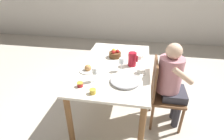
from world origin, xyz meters
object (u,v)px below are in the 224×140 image
object	(u,v)px
teacup_near_person	(140,71)
person_seated	(172,80)
wine_glass_water	(122,62)
jam_jar_amber	(80,84)
chair_person_side	(162,92)
jam_jar_red	(93,91)
wine_glass_juice	(95,72)
bread_plate	(88,69)
serving_tray	(125,81)
teacup_across	(139,57)
fruit_bowl	(115,54)
red_pitcher	(132,59)

from	to	relation	value
teacup_near_person	person_seated	bearing A→B (deg)	0.25
wine_glass_water	jam_jar_amber	xyz separation A→B (m)	(-0.41, -0.44, -0.10)
chair_person_side	jam_jar_red	world-z (taller)	chair_person_side
jam_jar_red	wine_glass_juice	bearing A→B (deg)	98.10
teacup_near_person	bread_plate	distance (m)	0.67
teacup_near_person	jam_jar_amber	bearing A→B (deg)	-147.94
wine_glass_juice	serving_tray	xyz separation A→B (m)	(0.35, 0.04, -0.12)
bread_plate	jam_jar_amber	world-z (taller)	bread_plate
wine_glass_water	jam_jar_amber	size ratio (longest dim) A/B	2.59
wine_glass_water	teacup_near_person	size ratio (longest dim) A/B	1.26
wine_glass_water	serving_tray	world-z (taller)	wine_glass_water
teacup_across	fruit_bowl	distance (m)	0.36
wine_glass_juice	fruit_bowl	size ratio (longest dim) A/B	1.00
wine_glass_water	jam_jar_amber	world-z (taller)	wine_glass_water
wine_glass_water	teacup_across	distance (m)	0.46
bread_plate	chair_person_side	bearing A→B (deg)	1.95
wine_glass_water	serving_tray	bearing A→B (deg)	-73.64
teacup_near_person	jam_jar_amber	distance (m)	0.77
wine_glass_water	jam_jar_red	size ratio (longest dim) A/B	2.59
person_seated	wine_glass_juice	xyz separation A→B (m)	(-0.91, -0.28, 0.19)
fruit_bowl	red_pitcher	bearing A→B (deg)	-39.95
teacup_near_person	teacup_across	size ratio (longest dim) A/B	1.00
wine_glass_water	fruit_bowl	distance (m)	0.44
bread_plate	serving_tray	bearing A→B (deg)	-21.20
person_seated	teacup_near_person	xyz separation A→B (m)	(-0.40, -0.00, 0.08)
person_seated	teacup_near_person	distance (m)	0.40
red_pitcher	serving_tray	xyz separation A→B (m)	(-0.05, -0.44, -0.08)
jam_jar_amber	fruit_bowl	world-z (taller)	fruit_bowl
wine_glass_juice	jam_jar_amber	world-z (taller)	wine_glass_juice
person_seated	fruit_bowl	world-z (taller)	person_seated
chair_person_side	teacup_across	size ratio (longest dim) A/B	6.60
teacup_near_person	jam_jar_amber	size ratio (longest dim) A/B	2.06
jam_jar_amber	wine_glass_water	bearing A→B (deg)	46.74
teacup_across	bread_plate	xyz separation A→B (m)	(-0.64, -0.47, -0.00)
wine_glass_juice	jam_jar_red	world-z (taller)	wine_glass_juice
chair_person_side	person_seated	xyz separation A→B (m)	(0.09, 0.01, 0.20)
red_pitcher	jam_jar_red	world-z (taller)	red_pitcher
bread_plate	jam_jar_amber	bearing A→B (deg)	-87.36
wine_glass_juice	fruit_bowl	xyz separation A→B (m)	(0.12, 0.70, -0.08)
wine_glass_juice	serving_tray	world-z (taller)	wine_glass_juice
wine_glass_water	wine_glass_juice	xyz separation A→B (m)	(-0.27, -0.30, -0.00)
bread_plate	jam_jar_red	world-z (taller)	bread_plate
fruit_bowl	bread_plate	bearing A→B (deg)	-120.75
teacup_across	wine_glass_juice	bearing A→B (deg)	-124.79
chair_person_side	red_pitcher	world-z (taller)	chair_person_side
red_pitcher	teacup_across	bearing A→B (deg)	67.74
fruit_bowl	chair_person_side	bearing A→B (deg)	-32.22
chair_person_side	teacup_across	distance (m)	0.61
person_seated	fruit_bowl	bearing A→B (deg)	-118.39
chair_person_side	wine_glass_water	size ratio (longest dim) A/B	5.23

